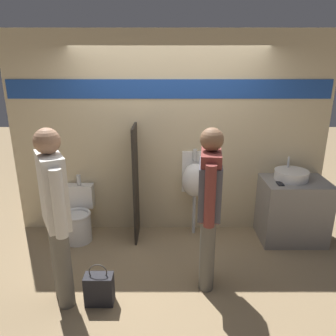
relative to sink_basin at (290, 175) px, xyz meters
name	(u,v)px	position (x,y,z in m)	size (l,w,h in m)	color
ground_plane	(168,249)	(-1.60, -0.33, -0.90)	(16.00, 16.00, 0.00)	#997F5B
display_wall	(168,136)	(-1.60, 0.27, 0.46)	(4.23, 0.07, 2.70)	beige
sink_counter	(291,210)	(0.05, -0.06, -0.48)	(0.83, 0.60, 0.84)	gray
sink_basin	(290,175)	(0.00, 0.00, 0.00)	(0.44, 0.44, 0.26)	white
cell_phone	(279,184)	(-0.20, -0.18, -0.06)	(0.07, 0.14, 0.01)	black
divider_near_counter	(134,184)	(-2.04, 0.00, -0.13)	(0.03, 0.49, 1.55)	#28231E
urinal_near_counter	(193,180)	(-1.25, 0.10, -0.11)	(0.36, 0.30, 1.20)	silver
toilet	(77,219)	(-2.83, -0.05, -0.61)	(0.38, 0.54, 0.85)	white
person_in_vest	(208,199)	(-1.20, -1.01, 0.10)	(0.27, 0.60, 1.73)	#666056
person_with_lanyard	(54,212)	(-2.67, -1.26, 0.08)	(0.39, 0.56, 1.78)	#666056
shopping_bag	(98,289)	(-2.30, -1.32, -0.74)	(0.28, 0.16, 0.45)	#232328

